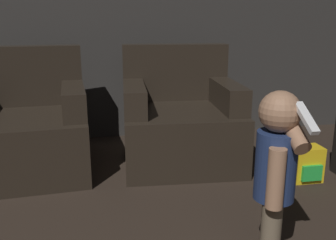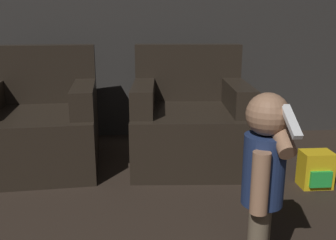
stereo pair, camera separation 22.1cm
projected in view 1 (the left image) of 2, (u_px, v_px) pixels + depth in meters
name	position (u px, v px, depth m)	size (l,w,h in m)	color
armchair_left	(25.00, 129.00, 2.80)	(0.95, 0.95, 0.91)	black
armchair_right	(180.00, 122.00, 3.00)	(0.94, 0.94, 0.91)	black
person_toddler	(276.00, 166.00, 1.64)	(0.18, 0.33, 0.82)	brown
toy_backpack	(306.00, 164.00, 2.64)	(0.21, 0.17, 0.25)	yellow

